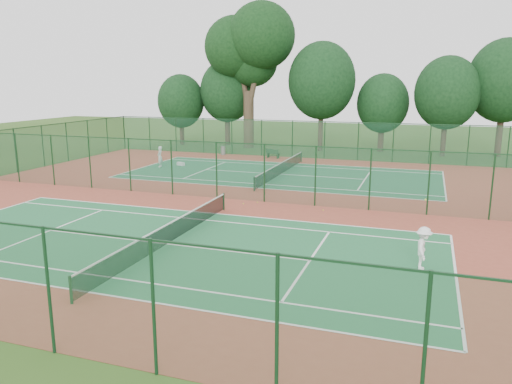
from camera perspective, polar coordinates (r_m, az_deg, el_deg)
ground at (r=30.38m, az=-1.81°, el=-0.91°), size 120.00×120.00×0.00m
red_pad at (r=30.38m, az=-1.81°, el=-0.90°), size 40.00×36.00×0.01m
court_near at (r=22.51m, az=-10.00°, el=-5.89°), size 23.77×10.97×0.01m
court_far at (r=38.74m, az=2.91°, el=2.03°), size 23.77×10.97×0.01m
fence_north at (r=47.11m, az=5.99°, el=6.00°), size 40.00×0.09×3.50m
fence_south at (r=15.20m, az=-27.02°, el=-9.26°), size 40.00×0.09×3.50m
fence_divider at (r=30.02m, az=-1.84°, el=2.36°), size 40.00×0.09×3.50m
tennis_net_near at (r=22.35m, az=-10.05°, el=-4.60°), size 0.10×12.90×0.97m
tennis_net_far at (r=38.65m, az=2.92°, el=2.81°), size 0.10×12.90×0.97m
player_near at (r=20.04m, az=18.57°, el=-6.13°), size 0.63×1.09×1.68m
player_far at (r=42.69m, az=-10.92°, el=3.99°), size 0.53×0.70×1.75m
trash_bin at (r=49.26m, az=-3.77°, el=4.76°), size 0.51×0.51×0.84m
bench at (r=47.00m, az=1.92°, el=4.43°), size 1.44×0.75×0.85m
kit_bag at (r=43.28m, az=-8.59°, el=3.19°), size 0.79×0.54×0.28m
stray_ball_a at (r=29.29m, az=-1.44°, el=-1.33°), size 0.07×0.07×0.07m
stray_ball_b at (r=28.06m, az=7.68°, el=-2.06°), size 0.06×0.06×0.06m
stray_ball_c at (r=29.57m, az=0.17°, el=-1.19°), size 0.07×0.07×0.07m
big_tree at (r=54.37m, az=-0.69°, el=16.36°), size 9.84×7.20×15.11m
evergreen_row at (r=53.29m, az=8.01°, el=4.78°), size 39.00×5.00×12.00m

